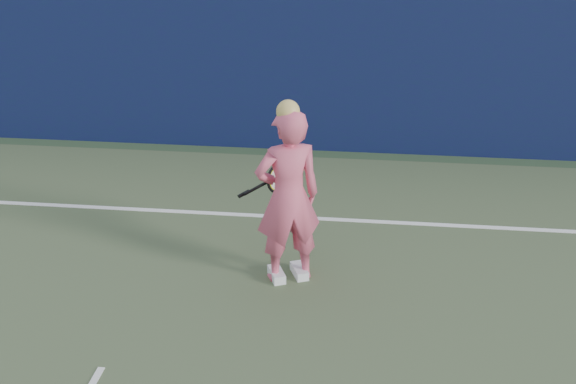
# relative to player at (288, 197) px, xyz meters

# --- Properties ---
(backstop_wall) EXTENTS (24.00, 0.40, 2.50)m
(backstop_wall) POSITION_rel_player_xyz_m (-1.36, 3.86, 0.35)
(backstop_wall) COLOR #0C1B36
(backstop_wall) RESTS_ON ground
(player) EXTENTS (0.77, 0.65, 1.86)m
(player) POSITION_rel_player_xyz_m (0.00, 0.00, 0.00)
(player) COLOR #DB5570
(player) RESTS_ON ground
(racket) EXTENTS (0.52, 0.40, 0.33)m
(racket) POSITION_rel_player_xyz_m (-0.17, 0.44, -0.01)
(racket) COLOR black
(racket) RESTS_ON ground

